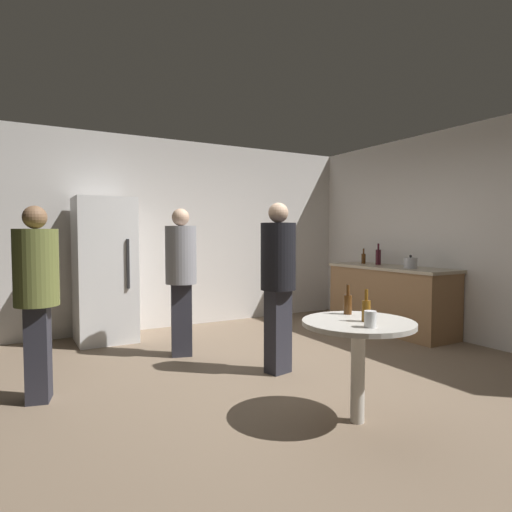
# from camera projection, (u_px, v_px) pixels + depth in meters

# --- Properties ---
(ground_plane) EXTENTS (5.20, 5.20, 0.10)m
(ground_plane) POSITION_uv_depth(u_px,v_px,m) (288.00, 378.00, 4.25)
(ground_plane) COLOR #7A6651
(wall_back) EXTENTS (5.32, 0.06, 2.70)m
(wall_back) POSITION_uv_depth(u_px,v_px,m) (189.00, 234.00, 6.46)
(wall_back) COLOR silver
(wall_back) RESTS_ON ground_plane
(wall_side_right) EXTENTS (0.06, 5.20, 2.70)m
(wall_side_right) POSITION_uv_depth(u_px,v_px,m) (463.00, 234.00, 5.47)
(wall_side_right) COLOR silver
(wall_side_right) RESTS_ON ground_plane
(refrigerator) EXTENTS (0.70, 0.68, 1.80)m
(refrigerator) POSITION_uv_depth(u_px,v_px,m) (105.00, 270.00, 5.47)
(refrigerator) COLOR white
(refrigerator) RESTS_ON ground_plane
(kitchen_counter) EXTENTS (0.64, 1.90, 0.90)m
(kitchen_counter) POSITION_uv_depth(u_px,v_px,m) (390.00, 298.00, 6.09)
(kitchen_counter) COLOR olive
(kitchen_counter) RESTS_ON ground_plane
(kettle) EXTENTS (0.24, 0.17, 0.18)m
(kettle) POSITION_uv_depth(u_px,v_px,m) (411.00, 263.00, 5.70)
(kettle) COLOR #B2B2B7
(kettle) RESTS_ON kitchen_counter
(wine_bottle_on_counter) EXTENTS (0.08, 0.08, 0.31)m
(wine_bottle_on_counter) POSITION_uv_depth(u_px,v_px,m) (378.00, 257.00, 6.37)
(wine_bottle_on_counter) COLOR #3F141E
(wine_bottle_on_counter) RESTS_ON kitchen_counter
(beer_bottle_on_counter) EXTENTS (0.06, 0.06, 0.23)m
(beer_bottle_on_counter) POSITION_uv_depth(u_px,v_px,m) (364.00, 258.00, 6.59)
(beer_bottle_on_counter) COLOR #593314
(beer_bottle_on_counter) RESTS_ON kitchen_counter
(foreground_table) EXTENTS (0.80, 0.80, 0.73)m
(foreground_table) POSITION_uv_depth(u_px,v_px,m) (358.00, 335.00, 3.11)
(foreground_table) COLOR beige
(foreground_table) RESTS_ON ground_plane
(beer_bottle_amber) EXTENTS (0.06, 0.06, 0.23)m
(beer_bottle_amber) POSITION_uv_depth(u_px,v_px,m) (366.00, 310.00, 3.08)
(beer_bottle_amber) COLOR #8C5919
(beer_bottle_amber) RESTS_ON foreground_table
(beer_bottle_brown) EXTENTS (0.06, 0.06, 0.23)m
(beer_bottle_brown) POSITION_uv_depth(u_px,v_px,m) (348.00, 303.00, 3.36)
(beer_bottle_brown) COLOR #593314
(beer_bottle_brown) RESTS_ON foreground_table
(plastic_cup_white) EXTENTS (0.08, 0.08, 0.11)m
(plastic_cup_white) POSITION_uv_depth(u_px,v_px,m) (370.00, 319.00, 2.89)
(plastic_cup_white) COLOR white
(plastic_cup_white) RESTS_ON foreground_table
(person_in_gray_shirt) EXTENTS (0.42, 0.42, 1.63)m
(person_in_gray_shirt) POSITION_uv_depth(u_px,v_px,m) (181.00, 270.00, 4.80)
(person_in_gray_shirt) COLOR #2D2D38
(person_in_gray_shirt) RESTS_ON ground_plane
(person_in_black_shirt) EXTENTS (0.40, 0.40, 1.65)m
(person_in_black_shirt) POSITION_uv_depth(u_px,v_px,m) (278.00, 274.00, 4.21)
(person_in_black_shirt) COLOR #2D2D38
(person_in_black_shirt) RESTS_ON ground_plane
(person_in_olive_shirt) EXTENTS (0.41, 0.41, 1.58)m
(person_in_olive_shirt) POSITION_uv_depth(u_px,v_px,m) (37.00, 288.00, 3.49)
(person_in_olive_shirt) COLOR #2D2D38
(person_in_olive_shirt) RESTS_ON ground_plane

